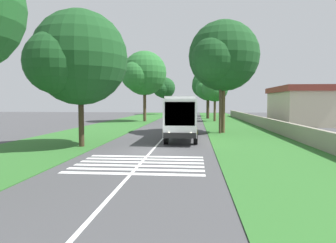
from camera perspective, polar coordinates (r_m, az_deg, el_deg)
The scene contains 18 objects.
ground at distance 20.62m, azimuth -3.12°, elevation -5.56°, with size 160.00×160.00×0.00m, color #424244.
grass_verge_left at distance 37.01m, azimuth -12.40°, elevation -1.55°, with size 120.00×8.00×0.04m, color #2D6628.
grass_verge_right at distance 35.69m, azimuth 13.60°, elevation -1.75°, with size 120.00×8.00×0.04m, color #2D6628.
centre_line at distance 35.42m, azimuth 0.36°, elevation -1.72°, with size 110.00×0.16×0.01m, color silver.
coach_bus at distance 27.72m, azimuth 2.79°, elevation 1.24°, with size 11.16×2.62×3.73m.
zebra_crossing at distance 16.49m, azimuth -5.26°, elevation -7.88°, with size 4.95×6.80×0.01m.
trailing_car_0 at distance 45.56m, azimuth 3.39°, elevation 0.29°, with size 4.30×1.78×1.43m.
trailing_car_1 at distance 54.44m, azimuth 3.89°, elevation 0.83°, with size 4.30×1.78×1.43m.
roadside_tree_left_1 at distance 52.70m, azimuth -4.60°, elevation 8.73°, with size 8.90×7.48×11.92m.
roadside_tree_left_2 at distance 83.38m, azimuth -0.76°, elevation 6.16°, with size 6.92×5.77×10.02m.
roadside_tree_left_3 at distance 23.51m, azimuth -16.44°, elevation 10.89°, with size 7.91×6.84×9.87m.
roadside_tree_right_0 at distance 73.33m, azimuth 7.24°, elevation 6.71°, with size 9.39×7.42×11.23m.
roadside_tree_right_1 at distance 33.70m, azimuth 10.03°, elevation 11.49°, with size 9.10×7.40×11.83m.
roadside_tree_right_2 at distance 61.92m, azimuth 7.33°, elevation 6.00°, with size 6.13×4.92×8.51m.
roadside_tree_right_3 at distance 53.19m, azimuth 8.58°, elevation 5.93°, with size 5.53×4.47×7.83m.
utility_pole at distance 32.34m, azimuth 9.70°, elevation 4.76°, with size 0.24×1.40×7.57m.
roadside_wall at distance 41.16m, azimuth 17.27°, elevation -0.15°, with size 70.00×0.40×1.34m, color gray.
roadside_building at distance 49.41m, azimuth 23.36°, elevation 2.79°, with size 13.05×7.26×5.59m.
Camera 1 is at (-20.15, -2.93, 3.28)m, focal length 32.73 mm.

